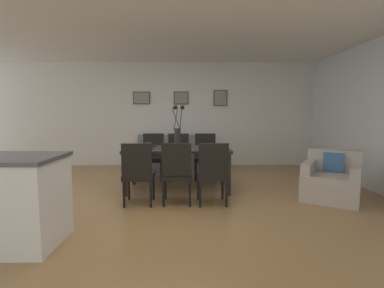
{
  "coord_description": "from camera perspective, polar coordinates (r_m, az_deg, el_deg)",
  "views": [
    {
      "loc": [
        0.44,
        -4.27,
        1.35
      ],
      "look_at": [
        0.49,
        0.88,
        0.8
      ],
      "focal_mm": 27.42,
      "sensor_mm": 36.0,
      "label": 1
    }
  ],
  "objects": [
    {
      "name": "ceiling_panel",
      "position": [
        4.86,
        -6.17,
        21.47
      ],
      "size": [
        9.0,
        7.2,
        0.08
      ],
      "primitive_type": "cube",
      "color": "white"
    },
    {
      "name": "armchair",
      "position": [
        5.1,
        25.49,
        -6.53
      ],
      "size": [
        1.1,
        1.1,
        0.75
      ],
      "color": "#ADA399",
      "rests_on": "ground"
    },
    {
      "name": "bowl_near_right",
      "position": [
        5.34,
        -8.54,
        -0.06
      ],
      "size": [
        0.17,
        0.17,
        0.07
      ],
      "color": "#2D2826",
      "rests_on": "dining_table"
    },
    {
      "name": "placemat_near_right",
      "position": [
        5.35,
        -8.54,
        -0.46
      ],
      "size": [
        0.32,
        0.32,
        0.01
      ],
      "primitive_type": "cylinder",
      "color": "black",
      "rests_on": "dining_table"
    },
    {
      "name": "framed_picture_right",
      "position": [
        7.5,
        5.55,
        8.89
      ],
      "size": [
        0.35,
        0.03,
        0.4
      ],
      "color": "#473828"
    },
    {
      "name": "sofa",
      "position": [
        7.03,
        -3.18,
        -2.64
      ],
      "size": [
        1.87,
        0.84,
        0.8
      ],
      "color": "slate",
      "rests_on": "ground"
    },
    {
      "name": "ground_plane",
      "position": [
        4.5,
        -6.27,
        -11.37
      ],
      "size": [
        9.0,
        9.0,
        0.0
      ],
      "primitive_type": "plane",
      "color": "olive"
    },
    {
      "name": "dining_table",
      "position": [
        5.11,
        -2.83,
        -1.62
      ],
      "size": [
        1.8,
        0.91,
        0.74
      ],
      "color": "black",
      "rests_on": "ground"
    },
    {
      "name": "dining_chair_mid_right",
      "position": [
        5.97,
        2.58,
        -1.95
      ],
      "size": [
        0.46,
        0.46,
        0.92
      ],
      "color": "black",
      "rests_on": "ground"
    },
    {
      "name": "bowl_near_left",
      "position": [
        4.94,
        -9.2,
        -0.57
      ],
      "size": [
        0.17,
        0.17,
        0.07
      ],
      "color": "#2D2826",
      "rests_on": "dining_table"
    },
    {
      "name": "dining_chair_far_right",
      "position": [
        5.97,
        -2.65,
        -1.96
      ],
      "size": [
        0.45,
        0.45,
        0.92
      ],
      "color": "black",
      "rests_on": "ground"
    },
    {
      "name": "dining_chair_far_left",
      "position": [
        4.3,
        -2.96,
        -5.13
      ],
      "size": [
        0.44,
        0.44,
        0.92
      ],
      "color": "black",
      "rests_on": "ground"
    },
    {
      "name": "placemat_near_left",
      "position": [
        4.95,
        -9.19,
        -1.0
      ],
      "size": [
        0.32,
        0.32,
        0.01
      ],
      "primitive_type": "cylinder",
      "color": "black",
      "rests_on": "dining_table"
    },
    {
      "name": "dining_chair_mid_left",
      "position": [
        4.29,
        4.03,
        -5.16
      ],
      "size": [
        0.45,
        0.45,
        0.92
      ],
      "color": "black",
      "rests_on": "ground"
    },
    {
      "name": "dining_chair_near_left",
      "position": [
        4.34,
        -10.43,
        -5.12
      ],
      "size": [
        0.45,
        0.45,
        0.92
      ],
      "color": "black",
      "rests_on": "ground"
    },
    {
      "name": "framed_picture_center",
      "position": [
        7.46,
        -2.15,
        8.93
      ],
      "size": [
        0.37,
        0.03,
        0.32
      ],
      "color": "#473828"
    },
    {
      "name": "framed_picture_left",
      "position": [
        7.55,
        -9.79,
        8.81
      ],
      "size": [
        0.42,
        0.03,
        0.31
      ],
      "color": "#473828"
    },
    {
      "name": "dining_chair_near_right",
      "position": [
        6.03,
        -7.59,
        -1.92
      ],
      "size": [
        0.44,
        0.44,
        0.92
      ],
      "color": "black",
      "rests_on": "ground"
    },
    {
      "name": "centerpiece_vase",
      "position": [
        5.07,
        -2.84,
        2.42
      ],
      "size": [
        0.21,
        0.23,
        0.73
      ],
      "color": "#232326",
      "rests_on": "dining_table"
    },
    {
      "name": "back_wall_panel",
      "position": [
        7.53,
        -3.94,
        5.74
      ],
      "size": [
        9.0,
        0.1,
        2.6
      ],
      "primitive_type": "cube",
      "color": "silver",
      "rests_on": "ground"
    }
  ]
}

